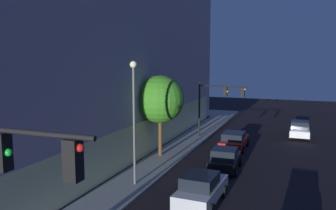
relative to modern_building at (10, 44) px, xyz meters
name	(u,v)px	position (x,y,z in m)	size (l,w,h in m)	color
modern_building	(10,44)	(0.00, 0.00, 0.00)	(39.83, 31.43, 19.27)	#4C4C51
traffic_light_far_corner	(218,98)	(6.81, -19.58, -5.38)	(0.63, 5.00, 5.57)	black
street_lamp_sidewalk	(134,108)	(-7.84, -17.59, -4.52)	(0.44, 0.44, 7.78)	#565656
sidewalk_tree	(160,99)	(-1.12, -16.60, -4.77)	(3.88, 3.88, 6.61)	brown
car_silver	(201,188)	(-8.97, -22.26, -8.68)	(4.61, 2.30, 1.77)	#B7BABF
car_black	(225,159)	(-2.59, -22.28, -8.75)	(4.15, 2.24, 1.64)	black
car_red	(234,140)	(3.72, -21.83, -8.78)	(4.76, 2.24, 1.53)	maroon
car_white	(300,129)	(10.74, -27.37, -8.73)	(4.09, 2.12, 1.67)	silver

